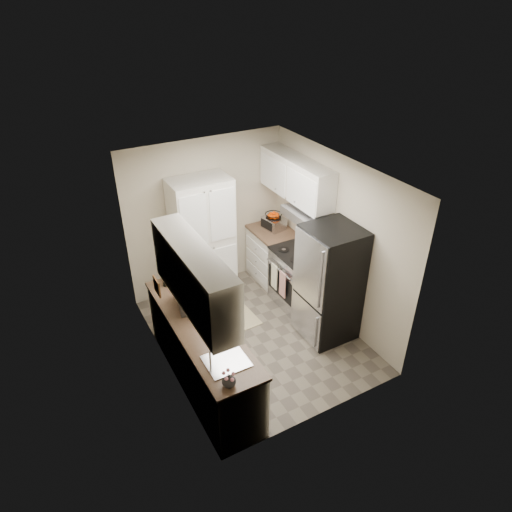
{
  "coord_description": "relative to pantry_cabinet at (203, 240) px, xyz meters",
  "views": [
    {
      "loc": [
        -2.45,
        -4.46,
        4.43
      ],
      "look_at": [
        0.09,
        0.15,
        1.25
      ],
      "focal_mm": 32.0,
      "sensor_mm": 36.0,
      "label": 1
    }
  ],
  "objects": [
    {
      "name": "ground",
      "position": [
        0.2,
        -1.32,
        -1.0
      ],
      "size": [
        3.2,
        3.2,
        0.0
      ],
      "primitive_type": "plane",
      "color": "#665B4C",
      "rests_on": "ground"
    },
    {
      "name": "room_shell",
      "position": [
        0.18,
        -1.32,
        0.63
      ],
      "size": [
        2.64,
        3.24,
        2.52
      ],
      "color": "beige",
      "rests_on": "ground"
    },
    {
      "name": "pantry_cabinet",
      "position": [
        0.0,
        0.0,
        0.0
      ],
      "size": [
        0.9,
        0.55,
        2.0
      ],
      "primitive_type": "cube",
      "color": "silver",
      "rests_on": "ground"
    },
    {
      "name": "base_cabinet_left",
      "position": [
        -0.79,
        -1.75,
        -0.56
      ],
      "size": [
        0.6,
        2.3,
        0.88
      ],
      "primitive_type": "cube",
      "color": "silver",
      "rests_on": "ground"
    },
    {
      "name": "countertop_left",
      "position": [
        -0.79,
        -1.75,
        -0.1
      ],
      "size": [
        0.63,
        2.33,
        0.04
      ],
      "primitive_type": "cube",
      "color": "brown",
      "rests_on": "base_cabinet_left"
    },
    {
      "name": "base_cabinet_right",
      "position": [
        1.19,
        -0.12,
        -0.56
      ],
      "size": [
        0.6,
        0.8,
        0.88
      ],
      "primitive_type": "cube",
      "color": "silver",
      "rests_on": "ground"
    },
    {
      "name": "countertop_right",
      "position": [
        1.19,
        -0.12,
        -0.1
      ],
      "size": [
        0.63,
        0.83,
        0.04
      ],
      "primitive_type": "cube",
      "color": "brown",
      "rests_on": "base_cabinet_right"
    },
    {
      "name": "electric_range",
      "position": [
        1.17,
        -0.93,
        -0.52
      ],
      "size": [
        0.71,
        0.78,
        1.13
      ],
      "color": "#B7B7BC",
      "rests_on": "ground"
    },
    {
      "name": "refrigerator",
      "position": [
        1.14,
        -1.73,
        -0.15
      ],
      "size": [
        0.7,
        0.72,
        1.7
      ],
      "primitive_type": "cube",
      "color": "#B7B7BC",
      "rests_on": "ground"
    },
    {
      "name": "microwave",
      "position": [
        -0.74,
        -1.34,
        0.05
      ],
      "size": [
        0.42,
        0.54,
        0.27
      ],
      "primitive_type": "imported",
      "rotation": [
        0.0,
        0.0,
        1.36
      ],
      "color": "#ACABB0",
      "rests_on": "countertop_left"
    },
    {
      "name": "wine_bottle",
      "position": [
        -0.87,
        -0.78,
        0.09
      ],
      "size": [
        0.09,
        0.09,
        0.34
      ],
      "primitive_type": "cylinder",
      "color": "black",
      "rests_on": "countertop_left"
    },
    {
      "name": "flower_vase",
      "position": [
        -0.91,
        -2.78,
        -0.0
      ],
      "size": [
        0.17,
        0.17,
        0.15
      ],
      "primitive_type": "imported",
      "rotation": [
        0.0,
        0.0,
        0.19
      ],
      "color": "silver",
      "rests_on": "countertop_left"
    },
    {
      "name": "cutting_board",
      "position": [
        -0.74,
        -0.7,
        0.09
      ],
      "size": [
        0.09,
        0.27,
        0.34
      ],
      "primitive_type": "cube",
      "rotation": [
        0.0,
        0.0,
        -0.25
      ],
      "color": "#3F8036",
      "rests_on": "countertop_left"
    },
    {
      "name": "toaster_oven",
      "position": [
        1.23,
        -0.06,
        0.02
      ],
      "size": [
        0.33,
        0.39,
        0.2
      ],
      "primitive_type": "cube",
      "rotation": [
        0.0,
        0.0,
        0.18
      ],
      "color": "#AEAFB3",
      "rests_on": "countertop_right"
    },
    {
      "name": "fruit_basket",
      "position": [
        1.22,
        -0.07,
        0.18
      ],
      "size": [
        0.32,
        0.32,
        0.12
      ],
      "primitive_type": null,
      "rotation": [
        0.0,
        0.0,
        -0.16
      ],
      "color": "#E83F00",
      "rests_on": "toaster_oven"
    },
    {
      "name": "kitchen_mat",
      "position": [
        0.19,
        -0.79,
        -0.99
      ],
      "size": [
        0.48,
        0.74,
        0.01
      ],
      "primitive_type": "cube",
      "rotation": [
        0.0,
        0.0,
        0.05
      ],
      "color": "tan",
      "rests_on": "ground"
    }
  ]
}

